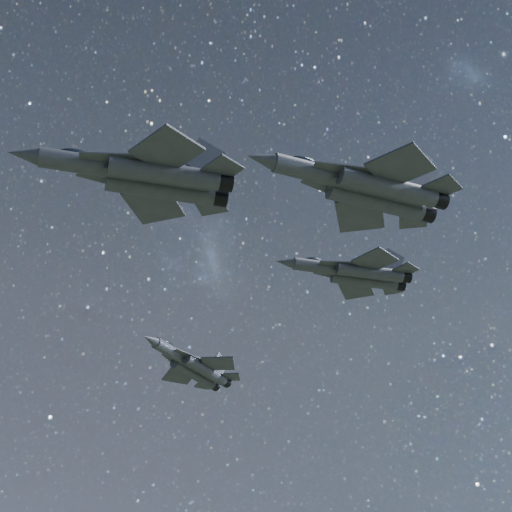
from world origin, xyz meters
TOP-DOWN VIEW (x-y plane):
  - jet_lead at (-17.51, -3.71)m, footprint 20.02×13.35m
  - jet_left at (3.12, 23.21)m, footprint 15.13×10.03m
  - jet_right at (-0.95, -13.65)m, footprint 19.44×13.31m
  - jet_slot at (11.80, 2.84)m, footprint 15.80×10.52m

SIDE VIEW (x-z plane):
  - jet_left at x=3.12m, z-range 140.81..144.67m
  - jet_right at x=-0.95m, z-range 141.49..146.37m
  - jet_lead at x=-17.51m, z-range 142.00..147.08m
  - jet_slot at x=11.80m, z-range 146.17..150.18m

